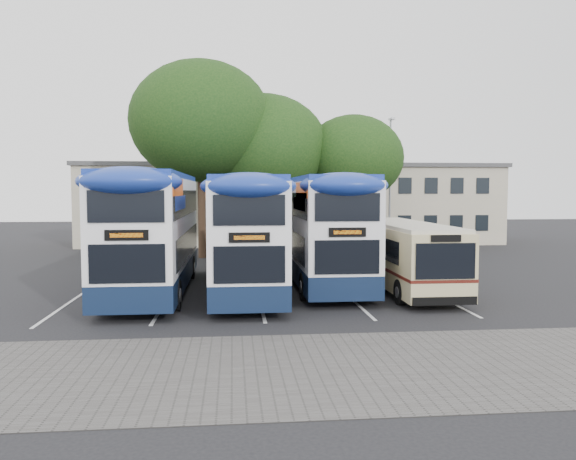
# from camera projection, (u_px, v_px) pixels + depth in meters

# --- Properties ---
(ground) EXTENTS (120.00, 120.00, 0.00)m
(ground) POSITION_uv_depth(u_px,v_px,m) (379.00, 317.00, 18.27)
(ground) COLOR black
(ground) RESTS_ON ground
(paving_strip) EXTENTS (40.00, 6.00, 0.01)m
(paving_strip) POSITION_uv_depth(u_px,v_px,m) (351.00, 367.00, 13.11)
(paving_strip) COLOR #595654
(paving_strip) RESTS_ON ground
(bay_lines) EXTENTS (14.12, 11.00, 0.01)m
(bay_lines) POSITION_uv_depth(u_px,v_px,m) (258.00, 292.00, 22.87)
(bay_lines) COLOR silver
(bay_lines) RESTS_ON ground
(depot_building) EXTENTS (32.40, 8.40, 6.20)m
(depot_building) POSITION_uv_depth(u_px,v_px,m) (292.00, 203.00, 44.85)
(depot_building) COLOR #B1AD8E
(depot_building) RESTS_ON ground
(lamp_post) EXTENTS (0.25, 1.05, 9.06)m
(lamp_post) POSITION_uv_depth(u_px,v_px,m) (390.00, 177.00, 38.33)
(lamp_post) COLOR gray
(lamp_post) RESTS_ON ground
(tree_left) EXTENTS (8.65, 8.65, 12.00)m
(tree_left) POSITION_uv_depth(u_px,v_px,m) (201.00, 122.00, 34.03)
(tree_left) COLOR black
(tree_left) RESTS_ON ground
(tree_mid) EXTENTS (8.10, 8.10, 10.25)m
(tree_mid) POSITION_uv_depth(u_px,v_px,m) (264.00, 149.00, 35.75)
(tree_mid) COLOR black
(tree_mid) RESTS_ON ground
(tree_right) EXTENTS (6.51, 6.51, 9.01)m
(tree_right) POSITION_uv_depth(u_px,v_px,m) (353.00, 158.00, 36.24)
(tree_right) COLOR black
(tree_right) RESTS_ON ground
(bus_dd_left) EXTENTS (2.79, 11.49, 4.79)m
(bus_dd_left) POSITION_uv_depth(u_px,v_px,m) (154.00, 227.00, 22.72)
(bus_dd_left) COLOR #101E3B
(bus_dd_left) RESTS_ON ground
(bus_dd_mid) EXTENTS (2.69, 11.11, 4.63)m
(bus_dd_mid) POSITION_uv_depth(u_px,v_px,m) (245.00, 229.00, 22.79)
(bus_dd_mid) COLOR #101E3B
(bus_dd_mid) RESTS_ON ground
(bus_dd_right) EXTENTS (2.72, 11.23, 4.68)m
(bus_dd_right) POSITION_uv_depth(u_px,v_px,m) (321.00, 226.00, 24.66)
(bus_dd_right) COLOR #101E3B
(bus_dd_right) RESTS_ON ground
(bus_single) EXTENTS (2.39, 9.38, 2.80)m
(bus_single) POSITION_uv_depth(u_px,v_px,m) (403.00, 251.00, 23.46)
(bus_single) COLOR #D1C18B
(bus_single) RESTS_ON ground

